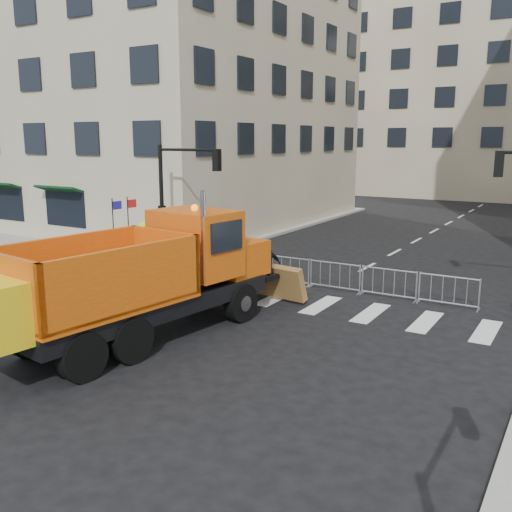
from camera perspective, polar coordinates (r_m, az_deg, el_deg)
The scene contains 11 objects.
ground at distance 15.74m, azimuth -4.31°, elevation -9.44°, with size 120.00×120.00×0.00m, color black.
sidewalk_back at distance 22.86m, azimuth 8.05°, elevation -2.60°, with size 64.00×5.00×0.15m, color gray.
building_left at distance 43.47m, azimuth -11.46°, elevation 21.15°, with size 24.00×22.00×26.00m, color tan.
building_far at distance 64.84m, azimuth 24.22°, elevation 16.27°, with size 30.00×18.00×24.00m, color tan.
traffic_light_left at distance 25.70m, azimuth -9.39°, elevation 4.88°, with size 0.18×0.18×5.40m, color black.
crowd_barriers at distance 22.24m, azimuth 5.40°, elevation -1.68°, with size 12.60×0.60×1.10m, color #9EA0A5, non-canonical shape.
plow_truck at distance 16.30m, azimuth -11.91°, elevation -2.00°, with size 4.48×11.19×4.23m.
cop_a at distance 21.51m, azimuth 0.77°, elevation -1.42°, with size 0.58×0.38×1.58m, color black.
cop_b at distance 20.28m, azimuth -0.52°, elevation -2.00°, with size 0.85×0.66×1.75m, color black.
cop_c at distance 21.85m, azimuth 1.19°, elevation -0.95°, with size 1.05×0.44×1.79m, color black.
worker at distance 26.11m, azimuth -11.07°, elevation 1.32°, with size 1.20×0.69×1.85m, color #D8EF1C.
Camera 1 is at (8.52, -11.97, 5.65)m, focal length 40.00 mm.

